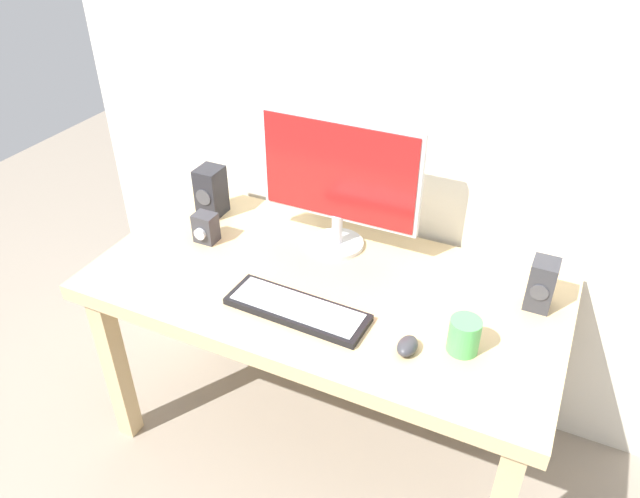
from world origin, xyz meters
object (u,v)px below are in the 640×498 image
desk (324,302)px  mouse (407,346)px  monitor (339,179)px  coffee_mug (464,336)px  speaker_right (542,284)px  audio_controller (206,228)px  keyboard_primary (297,309)px  speaker_left (211,191)px

desk → mouse: 0.40m
monitor → coffee_mug: (0.51, -0.33, -0.20)m
speaker_right → audio_controller: 1.09m
mouse → coffee_mug: coffee_mug is taller
keyboard_primary → speaker_right: size_ratio=2.75×
desk → audio_controller: audio_controller is taller
desk → keyboard_primary: (-0.01, -0.17, 0.09)m
mouse → speaker_left: speaker_left is taller
mouse → speaker_right: 0.46m
desk → speaker_left: (-0.55, 0.21, 0.17)m
desk → speaker_right: speaker_right is taller
speaker_right → speaker_left: size_ratio=0.86×
desk → speaker_left: speaker_left is taller
speaker_left → speaker_right: bearing=-1.9°
monitor → audio_controller: (-0.42, -0.17, -0.20)m
audio_controller → coffee_mug: bearing=-9.5°
speaker_left → audio_controller: speaker_left is taller
mouse → speaker_right: speaker_right is taller
speaker_left → monitor: bearing=0.7°
speaker_right → speaker_left: (-1.17, 0.04, 0.01)m
keyboard_primary → audio_controller: 0.50m
mouse → speaker_left: (-0.88, 0.39, 0.07)m
coffee_mug → mouse: bearing=-152.0°
speaker_right → coffee_mug: bearing=-118.6°
mouse → coffee_mug: (0.13, 0.07, 0.03)m
keyboard_primary → audio_controller: (-0.45, 0.21, 0.04)m
keyboard_primary → speaker_right: bearing=27.9°
keyboard_primary → speaker_left: speaker_left is taller
mouse → coffee_mug: 0.15m
desk → monitor: 0.40m
speaker_left → audio_controller: bearing=-63.2°
mouse → speaker_left: 0.97m
keyboard_primary → desk: bearing=86.8°
keyboard_primary → audio_controller: audio_controller is taller
monitor → speaker_left: size_ratio=2.97×
speaker_right → audio_controller: size_ratio=1.52×
speaker_right → audio_controller: bearing=-173.4°
speaker_right → speaker_left: bearing=178.1°
speaker_left → audio_controller: size_ratio=1.76×
keyboard_primary → mouse: 0.34m
keyboard_primary → mouse: bearing=-3.1°
keyboard_primary → monitor: bearing=95.6°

